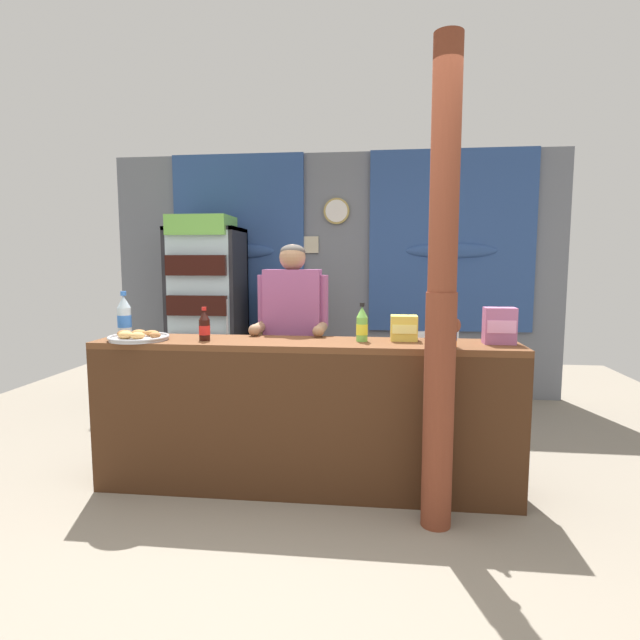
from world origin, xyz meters
name	(u,v)px	position (x,y,z in m)	size (l,w,h in m)	color
ground_plane	(314,450)	(0.00, 1.15, 0.00)	(7.47, 7.47, 0.00)	gray
back_wall_curtained	(336,271)	(0.03, 2.92, 1.38)	(4.92, 0.22, 2.65)	slate
stall_counter	(302,406)	(0.03, 0.38, 0.58)	(2.69, 0.45, 0.98)	brown
timber_post	(442,303)	(0.83, 0.09, 1.26)	(0.19, 0.17, 2.63)	brown
drink_fridge	(206,302)	(-1.29, 2.42, 1.06)	(0.73, 0.65, 1.94)	#232328
bottle_shelf_rack	(284,340)	(-0.50, 2.53, 0.66)	(0.48, 0.28, 1.26)	brown
plastic_lawn_chair	(430,368)	(0.98, 2.05, 0.49)	(0.56, 0.56, 0.86)	silver
shopkeeper	(293,326)	(-0.12, 0.93, 1.01)	(0.52, 0.42, 1.61)	#28282D
soda_bottle_water	(124,316)	(-1.26, 0.63, 1.10)	(0.09, 0.09, 0.30)	silver
soda_bottle_lime_soda	(362,325)	(0.39, 0.51, 1.08)	(0.07, 0.07, 0.25)	#75C64C
soda_bottle_cola	(204,326)	(-0.61, 0.43, 1.07)	(0.07, 0.07, 0.22)	black
soda_bottle_orange_soda	(451,330)	(0.92, 0.35, 1.08)	(0.07, 0.07, 0.25)	orange
snack_box_wafer	(499,326)	(1.23, 0.51, 1.09)	(0.19, 0.11, 0.22)	#B76699
snack_box_instant_noodle	(404,328)	(0.66, 0.58, 1.06)	(0.17, 0.13, 0.16)	#EAD14C
pastry_tray	(138,337)	(-1.05, 0.40, 1.00)	(0.38, 0.38, 0.07)	#BCBCC1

